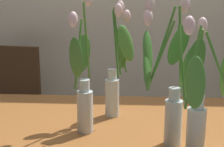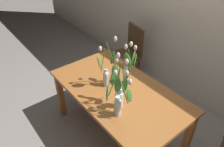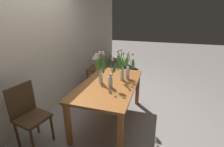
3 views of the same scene
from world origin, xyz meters
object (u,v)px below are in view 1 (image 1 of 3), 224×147
(dining_table, at_px, (119,145))
(tulip_vase_1, at_px, (83,89))
(tulip_vase_0, at_px, (170,85))
(tulip_vase_2, at_px, (117,72))
(tulip_vase_3, at_px, (200,103))
(dining_chair, at_px, (10,101))

(dining_table, relative_size, tulip_vase_1, 2.75)
(tulip_vase_0, distance_m, tulip_vase_2, 0.38)
(dining_table, relative_size, tulip_vase_3, 3.14)
(dining_chair, bearing_deg, dining_table, -48.19)
(dining_table, xyz_separation_m, tulip_vase_1, (-0.15, -0.06, 0.28))
(dining_table, relative_size, tulip_vase_0, 2.82)
(tulip_vase_0, relative_size, tulip_vase_2, 1.04)
(dining_chair, bearing_deg, tulip_vase_0, -46.70)
(tulip_vase_0, distance_m, tulip_vase_3, 0.14)
(tulip_vase_0, bearing_deg, dining_chair, 133.30)
(tulip_vase_2, bearing_deg, tulip_vase_1, -122.71)
(dining_table, height_order, tulip_vase_2, tulip_vase_2)
(tulip_vase_0, height_order, tulip_vase_1, tulip_vase_1)
(tulip_vase_3, bearing_deg, dining_table, 139.85)
(tulip_vase_0, distance_m, dining_chair, 1.61)
(dining_table, bearing_deg, tulip_vase_3, -40.15)
(tulip_vase_1, distance_m, dining_chair, 1.30)
(tulip_vase_2, height_order, dining_chair, tulip_vase_2)
(dining_table, distance_m, dining_chair, 1.29)
(tulip_vase_0, relative_size, tulip_vase_1, 0.98)
(tulip_vase_0, xyz_separation_m, tulip_vase_2, (-0.21, 0.31, -0.03))
(tulip_vase_2, distance_m, tulip_vase_3, 0.50)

